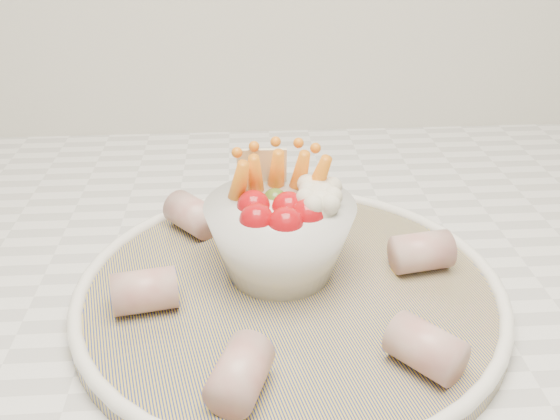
{
  "coord_description": "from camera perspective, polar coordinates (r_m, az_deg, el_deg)",
  "views": [
    {
      "loc": [
        -0.04,
        0.9,
        1.25
      ],
      "look_at": [
        -0.01,
        1.37,
        1.0
      ],
      "focal_mm": 40.0,
      "sensor_mm": 36.0,
      "label": 1
    }
  ],
  "objects": [
    {
      "name": "veggie_bowl",
      "position": [
        0.54,
        0.11,
        -1.91
      ],
      "size": [
        0.13,
        0.13,
        0.11
      ],
      "color": "white",
      "rests_on": "serving_platter"
    },
    {
      "name": "cured_meat_rolls",
      "position": [
        0.53,
        0.92,
        -5.54
      ],
      "size": [
        0.29,
        0.3,
        0.03
      ],
      "color": "#A4504B",
      "rests_on": "serving_platter"
    },
    {
      "name": "serving_platter",
      "position": [
        0.54,
        0.9,
        -7.43
      ],
      "size": [
        0.44,
        0.44,
        0.02
      ],
      "color": "navy",
      "rests_on": "kitchen_counter"
    }
  ]
}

